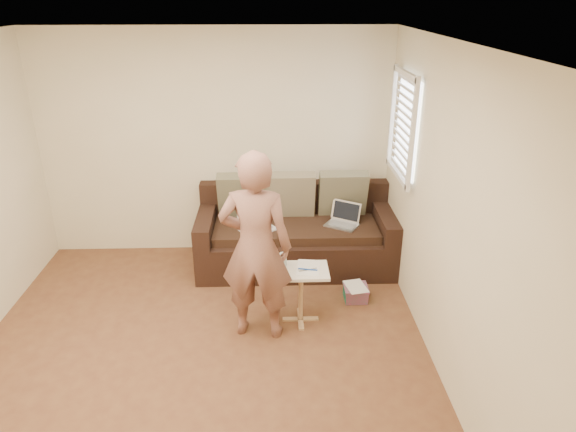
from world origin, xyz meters
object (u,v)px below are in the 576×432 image
object	(u,v)px
sofa	(296,231)
person	(256,247)
laptop_silver	(342,226)
laptop_white	(258,230)
side_table	(301,295)
drinking_glass	(283,259)
striped_box	(355,293)

from	to	relation	value
sofa	person	xyz separation A→B (m)	(-0.41, -1.27, 0.46)
laptop_silver	laptop_white	world-z (taller)	laptop_white
side_table	laptop_white	bearing A→B (deg)	113.49
laptop_silver	drinking_glass	world-z (taller)	drinking_glass
striped_box	drinking_glass	bearing A→B (deg)	-161.66
side_table	striped_box	distance (m)	0.71
laptop_white	side_table	bearing A→B (deg)	-102.30
laptop_white	person	size ratio (longest dim) A/B	0.21
laptop_silver	striped_box	world-z (taller)	laptop_silver
sofa	striped_box	xyz separation A→B (m)	(0.58, -0.76, -0.35)
laptop_silver	laptop_white	bearing A→B (deg)	-143.40
person	striped_box	world-z (taller)	person
side_table	drinking_glass	size ratio (longest dim) A/B	4.66
striped_box	laptop_silver	bearing A→B (deg)	96.01
laptop_silver	side_table	bearing A→B (deg)	-84.84
sofa	side_table	bearing A→B (deg)	-90.24
sofa	person	world-z (taller)	person
laptop_white	drinking_glass	bearing A→B (deg)	-109.54
drinking_glass	striped_box	size ratio (longest dim) A/B	0.49
laptop_white	side_table	size ratio (longest dim) A/B	0.65
side_table	striped_box	size ratio (longest dim) A/B	2.28
laptop_silver	drinking_glass	size ratio (longest dim) A/B	2.86
laptop_white	striped_box	world-z (taller)	laptop_white
laptop_silver	drinking_glass	xyz separation A→B (m)	(-0.68, -0.94, 0.10)
sofa	drinking_glass	world-z (taller)	sofa
sofa	person	distance (m)	1.41
drinking_glass	striped_box	xyz separation A→B (m)	(0.75, 0.25, -0.54)
laptop_silver	striped_box	xyz separation A→B (m)	(0.07, -0.69, -0.44)
side_table	drinking_glass	bearing A→B (deg)	149.76
side_table	laptop_silver	bearing A→B (deg)	63.54
laptop_silver	side_table	xyz separation A→B (m)	(-0.51, -1.03, -0.24)
sofa	laptop_silver	world-z (taller)	sofa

